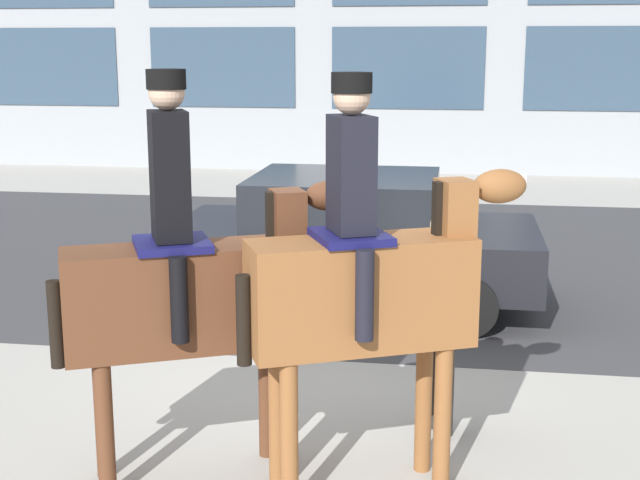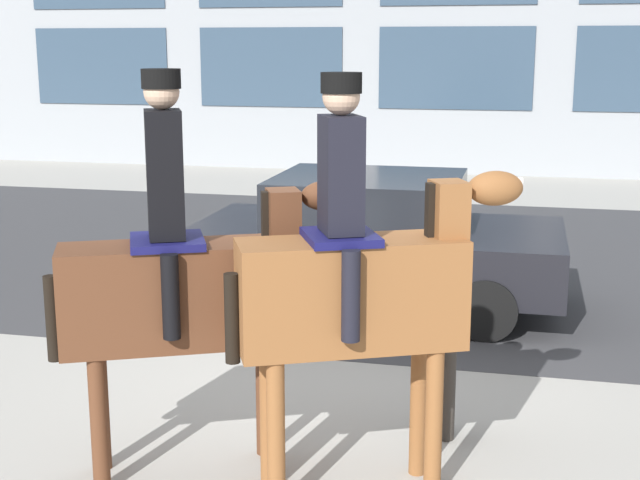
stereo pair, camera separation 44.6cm
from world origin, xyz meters
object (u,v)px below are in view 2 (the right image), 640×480
mounted_horse_lead (186,281)px  street_car_near_lane (375,240)px  pedestrian_bystander (443,307)px  mounted_horse_companion (357,282)px

mounted_horse_lead → street_car_near_lane: mounted_horse_lead is taller
mounted_horse_lead → pedestrian_bystander: mounted_horse_lead is taller
pedestrian_bystander → mounted_horse_lead: bearing=-0.2°
mounted_horse_companion → pedestrian_bystander: mounted_horse_companion is taller
street_car_near_lane → mounted_horse_companion: bearing=-81.9°
pedestrian_bystander → street_car_near_lane: pedestrian_bystander is taller
mounted_horse_lead → street_car_near_lane: (0.53, 4.12, -0.58)m
mounted_horse_lead → pedestrian_bystander: 1.85m
street_car_near_lane → pedestrian_bystander: bearing=-72.2°
mounted_horse_companion → pedestrian_bystander: size_ratio=1.60×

